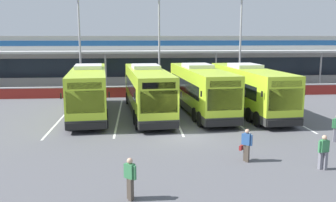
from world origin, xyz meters
The scene contains 18 objects.
ground_plane centered at (0.00, 0.00, 0.00)m, with size 200.00×200.00×0.00m, color #56565B.
terminal_building centered at (0.00, 26.91, 3.01)m, with size 70.00×13.00×6.00m.
red_barrier_wall centered at (0.00, 14.50, 0.56)m, with size 60.00×0.40×1.10m.
coach_bus_leftmost centered at (-6.48, 6.58, 1.79)m, with size 3.81×12.33×3.78m.
coach_bus_left_centre centered at (-1.99, 6.26, 1.79)m, with size 3.81×12.33×3.78m.
coach_bus_centre centered at (2.22, 6.67, 1.79)m, with size 3.81×12.33×3.78m.
coach_bus_right_centre centered at (6.05, 6.34, 1.79)m, with size 3.81×12.33×3.78m.
bay_stripe_far_west centered at (-8.40, 6.00, 0.00)m, with size 0.14×13.00×0.01m, color silver.
bay_stripe_west centered at (-4.20, 6.00, 0.00)m, with size 0.14×13.00×0.01m, color silver.
bay_stripe_mid_west centered at (0.00, 6.00, 0.00)m, with size 0.14×13.00×0.01m, color silver.
bay_stripe_centre centered at (4.20, 6.00, 0.00)m, with size 0.14×13.00×0.01m, color silver.
bay_stripe_mid_east centered at (8.40, 6.00, 0.00)m, with size 0.14×13.00×0.01m, color silver.
pedestrian_with_handbag centered at (2.46, -5.05, 0.86)m, with size 0.59×0.56×1.62m.
pedestrian_child centered at (-3.09, -8.83, 0.87)m, with size 0.48×0.42×1.62m.
pedestrian_near_bin centered at (5.62, -6.44, 0.87)m, with size 0.54×0.29×1.62m.
lamp_post_west centered at (-8.61, 17.37, 6.29)m, with size 3.24×0.28×11.00m.
lamp_post_centre centered at (-0.38, 17.04, 6.29)m, with size 3.24×0.28×11.00m.
lamp_post_east centered at (8.37, 17.25, 6.29)m, with size 3.24×0.28×11.00m.
Camera 1 is at (-2.80, -21.79, 6.05)m, focal length 39.30 mm.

